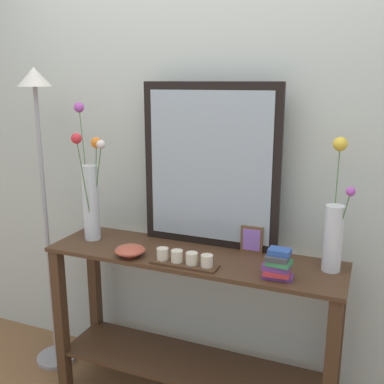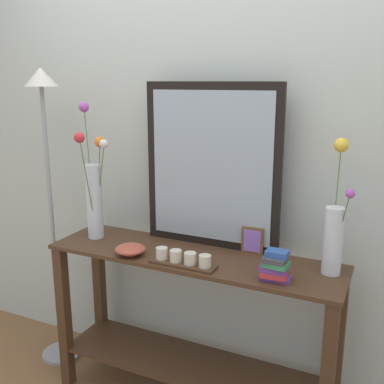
# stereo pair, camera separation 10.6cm
# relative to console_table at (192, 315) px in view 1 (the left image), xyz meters

# --- Properties ---
(wall_back) EXTENTS (6.40, 0.08, 2.70)m
(wall_back) POSITION_rel_console_table_xyz_m (0.00, 0.32, 0.84)
(wall_back) COLOR beige
(wall_back) RESTS_ON ground
(console_table) EXTENTS (1.47, 0.40, 0.84)m
(console_table) POSITION_rel_console_table_xyz_m (0.00, 0.00, 0.00)
(console_table) COLOR #472D1C
(console_table) RESTS_ON ground
(mirror_leaning) EXTENTS (0.71, 0.03, 0.82)m
(mirror_leaning) POSITION_rel_console_table_xyz_m (0.03, 0.17, 0.74)
(mirror_leaning) COLOR black
(mirror_leaning) RESTS_ON console_table
(tall_vase_left) EXTENTS (0.24, 0.25, 0.72)m
(tall_vase_left) POSITION_rel_console_table_xyz_m (-0.58, 0.01, 0.59)
(tall_vase_left) COLOR silver
(tall_vase_left) RESTS_ON console_table
(vase_right) EXTENTS (0.12, 0.18, 0.59)m
(vase_right) POSITION_rel_console_table_xyz_m (0.65, 0.08, 0.52)
(vase_right) COLOR silver
(vase_right) RESTS_ON console_table
(candle_tray) EXTENTS (0.32, 0.09, 0.07)m
(candle_tray) POSITION_rel_console_table_xyz_m (0.02, -0.13, 0.35)
(candle_tray) COLOR #472D1C
(candle_tray) RESTS_ON console_table
(picture_frame_small) EXTENTS (0.11, 0.01, 0.13)m
(picture_frame_small) POSITION_rel_console_table_xyz_m (0.26, 0.14, 0.39)
(picture_frame_small) COLOR brown
(picture_frame_small) RESTS_ON console_table
(decorative_bowl) EXTENTS (0.15, 0.15, 0.05)m
(decorative_bowl) POSITION_rel_console_table_xyz_m (-0.27, -0.13, 0.35)
(decorative_bowl) COLOR #B24C38
(decorative_bowl) RESTS_ON console_table
(book_stack) EXTENTS (0.13, 0.09, 0.13)m
(book_stack) POSITION_rel_console_table_xyz_m (0.44, -0.11, 0.39)
(book_stack) COLOR #663884
(book_stack) RESTS_ON console_table
(floor_lamp) EXTENTS (0.24, 0.24, 1.73)m
(floor_lamp) POSITION_rel_console_table_xyz_m (-0.92, 0.04, 0.66)
(floor_lamp) COLOR #9E9EA3
(floor_lamp) RESTS_ON ground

